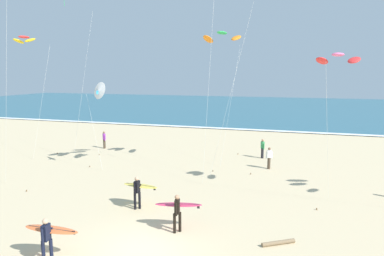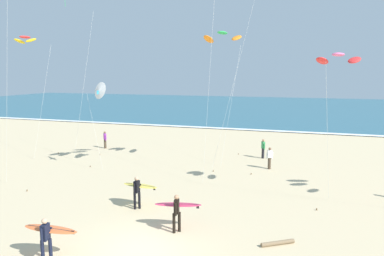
% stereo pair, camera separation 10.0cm
% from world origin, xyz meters
% --- Properties ---
extents(ground_plane, '(160.00, 160.00, 0.00)m').
position_xyz_m(ground_plane, '(0.00, 0.00, 0.00)').
color(ground_plane, '#D1BA8E').
extents(ocean_water, '(160.00, 60.00, 0.08)m').
position_xyz_m(ocean_water, '(0.00, 59.53, 0.04)').
color(ocean_water, '#2D6075').
rests_on(ocean_water, ground).
extents(shoreline_foam, '(160.00, 1.05, 0.01)m').
position_xyz_m(shoreline_foam, '(0.00, 29.83, 0.09)').
color(shoreline_foam, white).
rests_on(shoreline_foam, ocean_water).
extents(surfer_lead, '(2.13, 1.07, 1.71)m').
position_xyz_m(surfer_lead, '(-2.91, -1.57, 1.05)').
color(surfer_lead, black).
rests_on(surfer_lead, ground).
extents(surfer_trailing, '(2.16, 1.06, 1.71)m').
position_xyz_m(surfer_trailing, '(0.82, 2.07, 1.04)').
color(surfer_trailing, black).
rests_on(surfer_trailing, ground).
extents(surfer_third, '(1.96, 0.99, 1.71)m').
position_xyz_m(surfer_third, '(-1.95, 3.90, 1.04)').
color(surfer_third, black).
rests_on(surfer_third, ground).
extents(kite_arc_rose_near, '(2.38, 2.61, 7.90)m').
position_xyz_m(kite_arc_rose_near, '(7.50, 7.96, 7.59)').
color(kite_arc_rose_near, red).
rests_on(kite_arc_rose_near, ground).
extents(kite_arc_scarlet_mid, '(2.06, 2.90, 9.69)m').
position_xyz_m(kite_arc_scarlet_mid, '(-14.44, 10.41, 9.38)').
color(kite_arc_scarlet_mid, yellow).
rests_on(kite_arc_scarlet_mid, ground).
extents(kite_delta_ivory_low, '(2.10, 1.07, 6.30)m').
position_xyz_m(kite_delta_ivory_low, '(-7.38, 9.21, 5.69)').
color(kite_delta_ivory_low, white).
rests_on(kite_delta_ivory_low, ground).
extents(kite_arc_emerald_outer, '(2.81, 5.19, 9.74)m').
position_xyz_m(kite_arc_emerald_outer, '(0.43, 12.63, 9.36)').
color(kite_arc_emerald_outer, orange).
rests_on(kite_arc_emerald_outer, ground).
extents(bystander_purple_top, '(0.40, 0.35, 1.59)m').
position_xyz_m(bystander_purple_top, '(-11.18, 15.72, 0.81)').
color(bystander_purple_top, '#4C3D2D').
rests_on(bystander_purple_top, ground).
extents(bystander_green_top, '(0.33, 0.43, 1.59)m').
position_xyz_m(bystander_green_top, '(3.15, 16.26, 0.81)').
color(bystander_green_top, black).
rests_on(bystander_green_top, ground).
extents(bystander_white_top, '(0.47, 0.29, 1.59)m').
position_xyz_m(bystander_white_top, '(3.90, 13.22, 0.81)').
color(bystander_white_top, '#4C3D2D').
rests_on(bystander_white_top, ground).
extents(driftwood_log, '(1.31, 0.91, 0.17)m').
position_xyz_m(driftwood_log, '(5.12, 2.07, 0.09)').
color(driftwood_log, '#846B4C').
rests_on(driftwood_log, ground).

